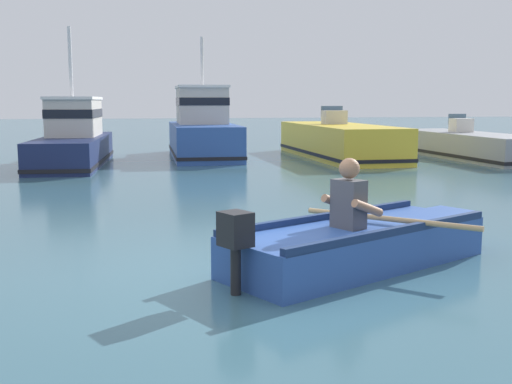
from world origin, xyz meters
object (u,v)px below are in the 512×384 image
moored_boat_blue (203,130)px  rowboat_with_person (362,242)px  moored_boat_yellow (339,142)px  moored_boat_grey (468,146)px  moored_boat_navy (74,140)px

moored_boat_blue → rowboat_with_person: bearing=-89.0°
moored_boat_blue → moored_boat_yellow: moored_boat_blue is taller
moored_boat_grey → moored_boat_yellow: bearing=166.6°
moored_boat_navy → moored_boat_blue: moored_boat_navy is taller
rowboat_with_person → moored_boat_grey: (7.95, 11.76, 0.13)m
rowboat_with_person → moored_boat_blue: (-0.23, 13.76, 0.60)m
moored_boat_navy → moored_boat_yellow: bearing=4.8°
rowboat_with_person → moored_boat_navy: moored_boat_navy is taller
moored_boat_navy → moored_boat_grey: (12.03, -0.26, -0.33)m
rowboat_with_person → moored_boat_blue: 13.77m
rowboat_with_person → moored_boat_yellow: (4.00, 12.70, 0.25)m
moored_boat_navy → rowboat_with_person: bearing=-71.2°
moored_boat_yellow → moored_boat_grey: size_ratio=1.04×
moored_boat_blue → moored_boat_grey: (8.18, -2.00, -0.47)m
moored_boat_navy → moored_boat_blue: bearing=24.3°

